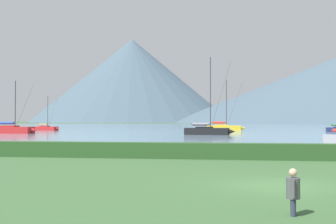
{
  "coord_description": "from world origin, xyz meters",
  "views": [
    {
      "loc": [
        -1.73,
        -17.15,
        2.53
      ],
      "look_at": [
        -14.69,
        69.79,
        4.12
      ],
      "focal_mm": 46.28,
      "sensor_mm": 36.0,
      "label": 1
    }
  ],
  "objects": [
    {
      "name": "ground_plane",
      "position": [
        0.0,
        0.0,
        0.0
      ],
      "size": [
        1000.0,
        1000.0,
        0.0
      ],
      "primitive_type": "plane",
      "color": "#385B33"
    },
    {
      "name": "harbor_water",
      "position": [
        0.0,
        137.0,
        0.0
      ],
      "size": [
        320.0,
        246.0,
        0.0
      ],
      "primitive_type": "cube",
      "color": "slate",
      "rests_on": "ground_plane"
    },
    {
      "name": "hedge_line",
      "position": [
        0.0,
        11.0,
        0.51
      ],
      "size": [
        80.0,
        1.2,
        1.03
      ],
      "primitive_type": "cube",
      "color": "#284C23",
      "rests_on": "ground_plane"
    },
    {
      "name": "sailboat_slip_1",
      "position": [
        -42.16,
        58.0,
        0.75
      ],
      "size": [
        9.21,
        3.05,
        9.78
      ],
      "rotation": [
        0.0,
        0.0,
        -0.04
      ],
      "color": "red",
      "rests_on": "harbor_water"
    },
    {
      "name": "sailboat_slip_6",
      "position": [
        -5.89,
        56.02,
        0.73
      ],
      "size": [
        8.64,
        3.28,
        13.13
      ],
      "rotation": [
        0.0,
        0.0,
        -0.11
      ],
      "color": "black",
      "rests_on": "harbor_water"
    },
    {
      "name": "sailboat_slip_9",
      "position": [
        -45.93,
        81.12,
        0.55
      ],
      "size": [
        6.77,
        2.9,
        8.29
      ],
      "rotation": [
        0.0,
        0.0,
        -0.17
      ],
      "color": "red",
      "rests_on": "harbor_water"
    },
    {
      "name": "sailboat_slip_11",
      "position": [
        -3.63,
        83.0,
        0.75
      ],
      "size": [
        9.01,
        2.77,
        11.63
      ],
      "rotation": [
        0.0,
        0.0,
        0.01
      ],
      "color": "gold",
      "rests_on": "harbor_water"
    },
    {
      "name": "person_seated_viewer",
      "position": [
        -0.15,
        -5.34,
        0.69
      ],
      "size": [
        0.36,
        0.57,
        1.25
      ],
      "rotation": [
        0.0,
        0.0,
        -0.1
      ],
      "color": "#2D3347",
      "rests_on": "ground_plane"
    },
    {
      "name": "distant_hill_east_ridge",
      "position": [
        -102.89,
        413.32,
        42.4
      ],
      "size": [
        203.16,
        203.16,
        84.81
      ],
      "primitive_type": "cone",
      "color": "#425666",
      "rests_on": "ground_plane"
    }
  ]
}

